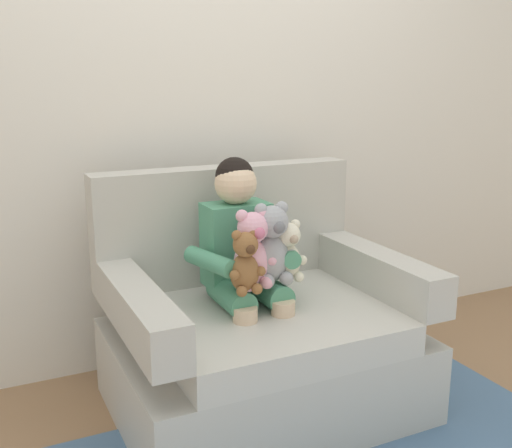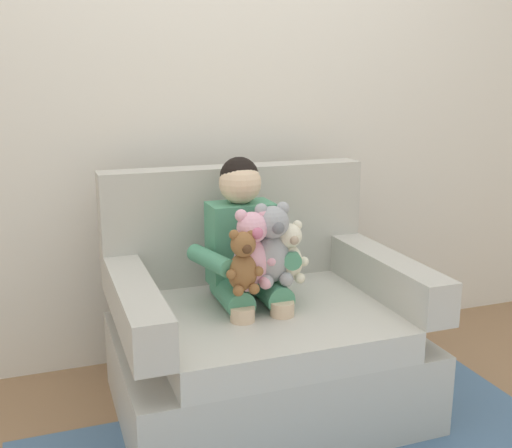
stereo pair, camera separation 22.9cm
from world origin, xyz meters
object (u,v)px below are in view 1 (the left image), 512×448
seated_child (243,251)px  plush_brown (245,263)px  plush_grey (272,246)px  plush_pink (253,251)px  armchair (258,335)px  plush_cream (288,253)px

seated_child → plush_brown: 0.19m
plush_grey → plush_pink: bearing=-165.6°
armchair → seated_child: seated_child is taller
armchair → plush_cream: 0.39m
armchair → plush_pink: (-0.07, -0.10, 0.40)m
armchair → plush_grey: armchair is taller
plush_brown → plush_cream: bearing=32.8°
seated_child → plush_cream: 0.19m
plush_grey → plush_cream: 0.08m
plush_brown → plush_pink: size_ratio=0.79×
seated_child → plush_pink: bearing=-101.0°
seated_child → plush_brown: bearing=-114.3°
seated_child → plush_cream: (0.14, -0.13, 0.01)m
plush_brown → armchair: bearing=68.5°
armchair → plush_cream: (0.08, -0.10, 0.37)m
plush_pink → plush_cream: (0.16, 0.01, -0.03)m
plush_grey → plush_cream: bearing=10.2°
armchair → plush_pink: 0.42m
plush_brown → seated_child: bearing=86.5°
armchair → plush_cream: size_ratio=4.84×
plush_pink → plush_cream: size_ratio=1.26×
armchair → plush_brown: 0.42m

